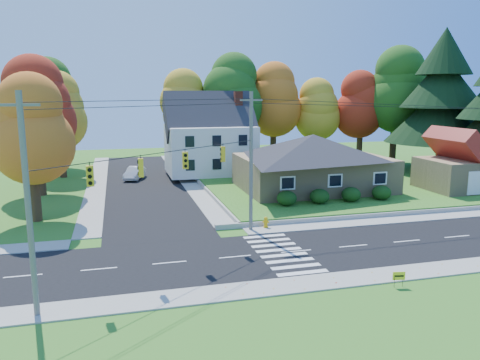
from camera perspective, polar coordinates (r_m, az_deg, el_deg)
The scene contains 25 objects.
ground at distance 30.17m, azimuth 6.86°, elevation -8.64°, with size 120.00×120.00×0.00m, color #3D7923.
road_main at distance 30.17m, azimuth 6.86°, elevation -8.62°, with size 90.00×8.00×0.02m, color black.
road_cross at distance 53.42m, azimuth -11.69°, elevation -0.32°, with size 8.00×44.00×0.02m, color black.
sidewalk_north at distance 34.63m, azimuth 3.81°, elevation -5.98°, with size 90.00×2.00×0.08m, color #9C9A90.
sidewalk_south at distance 25.89m, azimuth 11.03°, elevation -11.99°, with size 90.00×2.00×0.08m, color #9C9A90.
lawn at distance 53.88m, azimuth 11.52°, elevation 0.04°, with size 30.00×30.00×0.50m, color #3D7923.
ranch_house at distance 46.83m, azimuth 8.86°, elevation 2.30°, with size 14.60×10.60×5.40m.
colonial_house at distance 55.73m, azimuth -3.68°, elevation 5.07°, with size 10.40×8.40×9.60m.
garage at distance 50.93m, azimuth 25.31°, elevation 1.59°, with size 7.30×6.30×4.60m.
hedge_row at distance 41.47m, azimuth 11.56°, elevation -1.84°, with size 10.70×1.70×1.27m.
traffic_infrastructure at distance 30.09m, azimuth 5.86°, elevation 1.45°, with size 38.10×10.66×10.00m.
tree_lot_0 at distance 61.08m, azimuth -6.73°, elevation 9.00°, with size 6.72×6.72×12.51m.
tree_lot_1 at distance 61.22m, azimuth -0.96°, elevation 10.30°, with size 7.84×7.84×14.60m.
tree_lot_2 at distance 63.88m, azimuth 4.13°, elevation 9.69°, with size 7.28×7.28×13.56m.
tree_lot_3 at distance 65.19m, azimuth 9.45°, elevation 8.45°, with size 6.16×6.16×11.47m.
tree_lot_4 at distance 66.97m, azimuth 14.57°, elevation 8.87°, with size 6.72×6.72×12.51m.
tree_lot_5 at distance 67.31m, azimuth 18.51°, elevation 10.34°, with size 8.40×8.40×15.64m.
conifer_east_a at distance 61.37m, azimuth 23.38°, elevation 9.24°, with size 12.80×12.80×16.96m.
tree_west_0 at distance 39.05m, azimuth -24.22°, elevation 5.63°, with size 6.16×6.16×11.47m.
tree_west_1 at distance 49.00m, azimuth -23.65°, elevation 8.02°, with size 7.28×7.28×13.56m.
tree_west_2 at distance 58.81m, azimuth -21.19°, elevation 7.82°, with size 6.72×6.72×12.51m.
tree_west_3 at distance 66.96m, azimuth -22.25°, elevation 9.12°, with size 7.84×7.84×14.60m.
white_car at distance 55.63m, azimuth -12.73°, elevation 0.83°, with size 1.53×4.39×1.45m, color silver.
fire_hydrant at distance 34.83m, azimuth 3.17°, elevation -5.22°, with size 0.50×0.39×0.89m.
yard_sign at distance 25.91m, azimuth 18.80°, elevation -11.05°, with size 0.66×0.16×0.83m.
Camera 1 is at (-10.68, -26.43, 9.87)m, focal length 35.00 mm.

